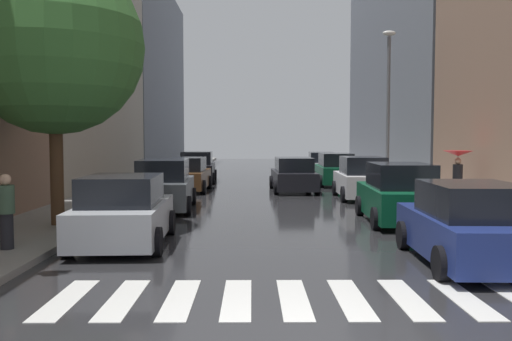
% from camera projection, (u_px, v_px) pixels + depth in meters
% --- Properties ---
extents(ground_plane, '(28.00, 72.00, 0.04)m').
position_uv_depth(ground_plane, '(264.00, 184.00, 30.12)').
color(ground_plane, '#28282B').
extents(sidewalk_left, '(3.00, 72.00, 0.15)m').
position_uv_depth(sidewalk_left, '(147.00, 182.00, 30.06)').
color(sidewalk_left, gray).
rests_on(sidewalk_left, ground).
extents(sidewalk_right, '(3.00, 72.00, 0.15)m').
position_uv_depth(sidewalk_right, '(379.00, 182.00, 30.16)').
color(sidewalk_right, gray).
rests_on(sidewalk_right, ground).
extents(crosswalk_stripes, '(7.65, 2.20, 0.01)m').
position_uv_depth(crosswalk_stripes, '(294.00, 299.00, 8.52)').
color(crosswalk_stripes, silver).
rests_on(crosswalk_stripes, ground).
extents(building_left_mid, '(6.00, 15.84, 11.69)m').
position_uv_depth(building_left_mid, '(56.00, 75.00, 28.32)').
color(building_left_mid, '#9E9384').
rests_on(building_left_mid, ground).
extents(building_left_far, '(6.00, 21.60, 15.75)m').
position_uv_depth(building_left_far, '(134.00, 77.00, 47.17)').
color(building_left_far, slate).
rests_on(building_left_far, ground).
extents(building_right_mid, '(6.00, 21.61, 15.03)m').
position_uv_depth(building_right_mid, '(423.00, 65.00, 36.53)').
color(building_right_mid, slate).
rests_on(building_right_mid, ground).
extents(parked_car_left_nearest, '(2.24, 4.09, 1.67)m').
position_uv_depth(parked_car_left_nearest, '(123.00, 213.00, 12.77)').
color(parked_car_left_nearest, '#B2B7BF').
rests_on(parked_car_left_nearest, ground).
extents(parked_car_left_second, '(2.25, 4.52, 1.80)m').
position_uv_depth(parked_car_left_second, '(164.00, 186.00, 19.10)').
color(parked_car_left_second, '#474C51').
rests_on(parked_car_left_second, ground).
extents(parked_car_left_third, '(2.09, 4.36, 1.63)m').
position_uv_depth(parked_car_left_third, '(188.00, 175.00, 25.85)').
color(parked_car_left_third, brown).
rests_on(parked_car_left_third, ground).
extents(parked_car_left_fourth, '(2.23, 4.63, 1.77)m').
position_uv_depth(parked_car_left_fourth, '(197.00, 168.00, 31.06)').
color(parked_car_left_fourth, black).
rests_on(parked_car_left_fourth, ground).
extents(parked_car_right_nearest, '(2.28, 4.32, 1.65)m').
position_uv_depth(parked_car_right_nearest, '(470.00, 226.00, 10.85)').
color(parked_car_right_nearest, navy).
rests_on(parked_car_right_nearest, ground).
extents(parked_car_right_second, '(2.23, 4.39, 1.80)m').
position_uv_depth(parked_car_right_second, '(399.00, 195.00, 16.21)').
color(parked_car_right_second, '#0C4C2D').
rests_on(parked_car_right_second, ground).
extents(parked_car_right_third, '(2.16, 4.11, 1.77)m').
position_uv_depth(parked_car_right_third, '(362.00, 179.00, 22.56)').
color(parked_car_right_third, silver).
rests_on(parked_car_right_third, ground).
extents(parked_car_right_fourth, '(2.09, 4.70, 1.73)m').
position_uv_depth(parked_car_right_fourth, '(335.00, 170.00, 29.16)').
color(parked_car_right_fourth, '#0C4C2D').
rests_on(parked_car_right_fourth, ground).
extents(parked_car_right_fifth, '(2.18, 4.76, 1.63)m').
position_uv_depth(parked_car_right_fifth, '(321.00, 165.00, 35.32)').
color(parked_car_right_fifth, '#B2B7BF').
rests_on(parked_car_right_fifth, ground).
extents(car_midroad, '(2.17, 4.67, 1.63)m').
position_uv_depth(car_midroad, '(293.00, 175.00, 25.67)').
color(car_midroad, black).
rests_on(car_midroad, ground).
extents(pedestrian_foreground, '(0.36, 0.36, 1.63)m').
position_uv_depth(pedestrian_foreground, '(6.00, 210.00, 11.58)').
color(pedestrian_foreground, black).
rests_on(pedestrian_foreground, sidewalk_left).
extents(pedestrian_near_tree, '(1.09, 1.09, 1.92)m').
position_uv_depth(pedestrian_near_tree, '(458.00, 164.00, 20.14)').
color(pedestrian_near_tree, brown).
rests_on(pedestrian_near_tree, sidewalk_right).
extents(street_tree_left, '(4.89, 4.89, 7.38)m').
position_uv_depth(street_tree_left, '(54.00, 45.00, 14.66)').
color(street_tree_left, '#513823').
rests_on(street_tree_left, sidewalk_left).
extents(lamp_post_right, '(0.60, 0.28, 7.25)m').
position_uv_depth(lamp_post_right, '(388.00, 99.00, 24.47)').
color(lamp_post_right, '#595B60').
rests_on(lamp_post_right, sidewalk_right).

